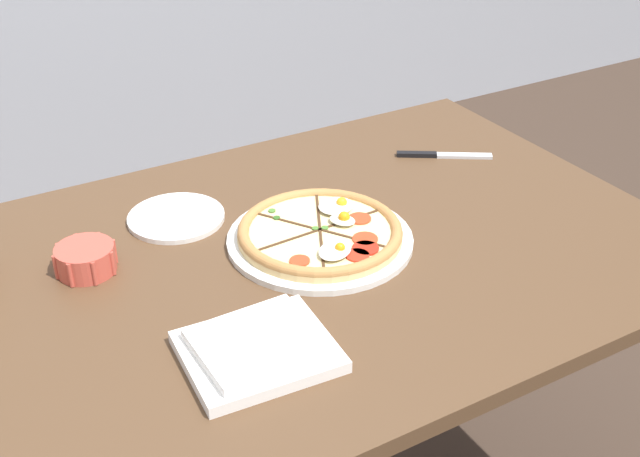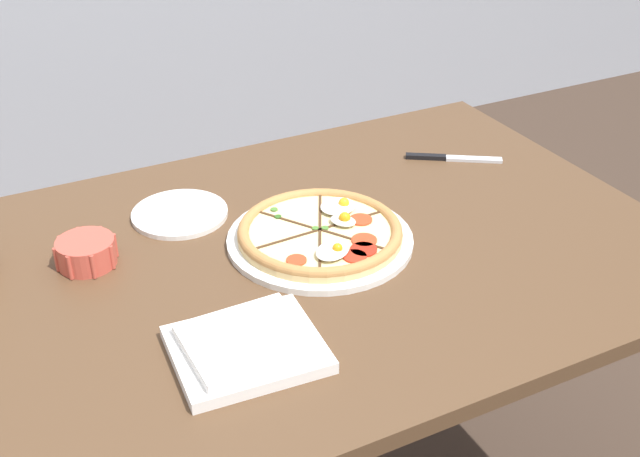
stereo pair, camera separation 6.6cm
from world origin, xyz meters
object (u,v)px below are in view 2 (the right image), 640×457
Objects in this scene: pizza at (321,234)px; knife_main at (452,158)px; dining_table at (305,295)px; side_saucer at (180,214)px; ramekin_bowl at (86,252)px; napkin_folded at (247,346)px.

pizza reaches higher than knife_main.
dining_table is 0.29m from side_saucer.
ramekin_bowl is at bearing -143.88° from knife_main.
ramekin_bowl is (-0.36, 0.13, 0.12)m from dining_table.
dining_table is 7.30× the size of side_saucer.
ramekin_bowl reaches higher than napkin_folded.
dining_table is 0.50m from knife_main.
side_saucer is at bearing 133.36° from pizza.
dining_table is 0.12m from pizza.
side_saucer is (-0.16, 0.22, 0.10)m from dining_table.
pizza is 3.12× the size of ramekin_bowl.
ramekin_bowl is at bearing 113.54° from napkin_folded.
ramekin_bowl is (-0.40, 0.12, 0.01)m from pizza.
ramekin_bowl is at bearing -155.97° from side_saucer.
pizza is at bearing 15.76° from dining_table.
napkin_folded is 1.23× the size of knife_main.
side_saucer is at bearing 24.03° from ramekin_bowl.
side_saucer reaches higher than dining_table.
napkin_folded reaches higher than side_saucer.
knife_main is 1.01× the size of side_saucer.
napkin_folded is at bearing -136.15° from pizza.
ramekin_bowl is at bearing 159.50° from dining_table.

